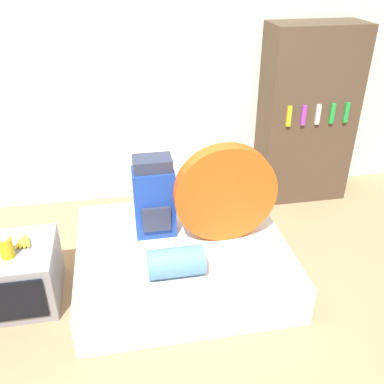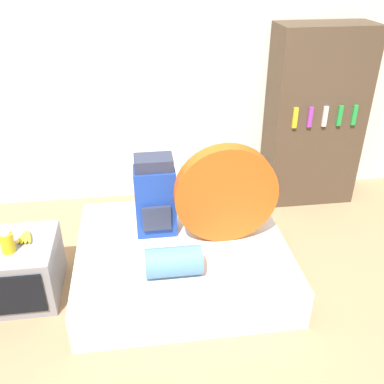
{
  "view_description": "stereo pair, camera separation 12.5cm",
  "coord_description": "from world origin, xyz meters",
  "px_view_note": "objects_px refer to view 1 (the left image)",
  "views": [
    {
      "loc": [
        -0.44,
        -1.92,
        2.3
      ],
      "look_at": [
        0.05,
        0.73,
        0.77
      ],
      "focal_mm": 40.0,
      "sensor_mm": 36.0,
      "label": 1
    },
    {
      "loc": [
        -0.32,
        -1.94,
        2.3
      ],
      "look_at": [
        0.05,
        0.73,
        0.77
      ],
      "focal_mm": 40.0,
      "sensor_mm": 36.0,
      "label": 2
    }
  ],
  "objects_px": {
    "canister": "(6,247)",
    "television": "(20,274)",
    "bookshelf": "(307,116)",
    "tent_bag": "(225,193)",
    "backpack": "(154,198)",
    "sleeping_roll": "(176,262)"
  },
  "relations": [
    {
      "from": "canister",
      "to": "television",
      "type": "bearing_deg",
      "value": 72.73
    },
    {
      "from": "bookshelf",
      "to": "television",
      "type": "bearing_deg",
      "value": -156.54
    },
    {
      "from": "television",
      "to": "tent_bag",
      "type": "bearing_deg",
      "value": 2.91
    },
    {
      "from": "canister",
      "to": "bookshelf",
      "type": "relative_size",
      "value": 0.09
    },
    {
      "from": "television",
      "to": "canister",
      "type": "xyz_separation_m",
      "value": [
        -0.02,
        -0.07,
        0.3
      ]
    },
    {
      "from": "tent_bag",
      "to": "bookshelf",
      "type": "bearing_deg",
      "value": 44.36
    },
    {
      "from": "tent_bag",
      "to": "canister",
      "type": "bearing_deg",
      "value": -174.52
    },
    {
      "from": "backpack",
      "to": "television",
      "type": "relative_size",
      "value": 1.09
    },
    {
      "from": "backpack",
      "to": "television",
      "type": "xyz_separation_m",
      "value": [
        -1.03,
        -0.23,
        -0.41
      ]
    },
    {
      "from": "sleeping_roll",
      "to": "canister",
      "type": "distance_m",
      "value": 1.16
    },
    {
      "from": "tent_bag",
      "to": "bookshelf",
      "type": "relative_size",
      "value": 0.45
    },
    {
      "from": "tent_bag",
      "to": "canister",
      "type": "xyz_separation_m",
      "value": [
        -1.57,
        -0.15,
        -0.18
      ]
    },
    {
      "from": "bookshelf",
      "to": "canister",
      "type": "bearing_deg",
      "value": -155.42
    },
    {
      "from": "bookshelf",
      "to": "tent_bag",
      "type": "bearing_deg",
      "value": -135.64
    },
    {
      "from": "television",
      "to": "bookshelf",
      "type": "distance_m",
      "value": 2.95
    },
    {
      "from": "sleeping_roll",
      "to": "television",
      "type": "height_order",
      "value": "sleeping_roll"
    },
    {
      "from": "tent_bag",
      "to": "television",
      "type": "distance_m",
      "value": 1.63
    },
    {
      "from": "tent_bag",
      "to": "bookshelf",
      "type": "height_order",
      "value": "bookshelf"
    },
    {
      "from": "sleeping_roll",
      "to": "canister",
      "type": "height_order",
      "value": "canister"
    },
    {
      "from": "canister",
      "to": "sleeping_roll",
      "type": "bearing_deg",
      "value": -11.57
    },
    {
      "from": "backpack",
      "to": "bookshelf",
      "type": "height_order",
      "value": "bookshelf"
    },
    {
      "from": "tent_bag",
      "to": "backpack",
      "type": "bearing_deg",
      "value": 163.37
    }
  ]
}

